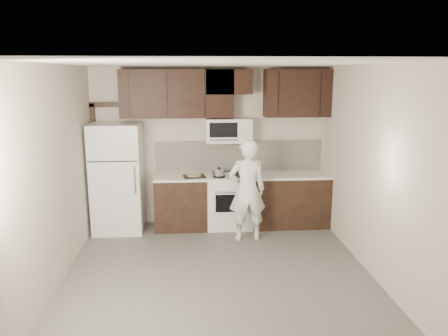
{
  "coord_description": "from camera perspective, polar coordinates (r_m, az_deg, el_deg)",
  "views": [
    {
      "loc": [
        -0.32,
        -5.2,
        2.59
      ],
      "look_at": [
        0.14,
        0.9,
        1.26
      ],
      "focal_mm": 35.0,
      "sensor_mm": 36.0,
      "label": 1
    }
  ],
  "objects": [
    {
      "name": "back_wall",
      "position": [
        7.56,
        -1.79,
        2.86
      ],
      "size": [
        4.0,
        0.0,
        4.0
      ],
      "primitive_type": "plane",
      "rotation": [
        1.57,
        0.0,
        0.0
      ],
      "color": "#BBB09F",
      "rests_on": "ground"
    },
    {
      "name": "microwave",
      "position": [
        7.34,
        0.61,
        4.95
      ],
      "size": [
        0.76,
        0.42,
        0.4
      ],
      "color": "silver",
      "rests_on": "upper_cabinets"
    },
    {
      "name": "door_trim",
      "position": [
        7.7,
        -16.19,
        1.77
      ],
      "size": [
        0.5,
        0.08,
        2.12
      ],
      "color": "black",
      "rests_on": "floor"
    },
    {
      "name": "floor",
      "position": [
        5.82,
        -0.7,
        -14.13
      ],
      "size": [
        4.5,
        4.5,
        0.0
      ],
      "primitive_type": "plane",
      "color": "#585552",
      "rests_on": "ground"
    },
    {
      "name": "backsplash",
      "position": [
        7.62,
        1.99,
        1.62
      ],
      "size": [
        2.9,
        0.02,
        0.54
      ],
      "primitive_type": "cube",
      "color": "silver",
      "rests_on": "counter_run"
    },
    {
      "name": "pizza",
      "position": [
        7.23,
        -3.93,
        -0.94
      ],
      "size": [
        0.28,
        0.28,
        0.02
      ],
      "primitive_type": "cylinder",
      "rotation": [
        0.0,
        0.0,
        0.17
      ],
      "color": "tan",
      "rests_on": "baking_tray"
    },
    {
      "name": "saucepan",
      "position": [
        7.19,
        -0.63,
        -0.64
      ],
      "size": [
        0.31,
        0.18,
        0.17
      ],
      "color": "silver",
      "rests_on": "stove"
    },
    {
      "name": "counter_run",
      "position": [
        7.51,
        2.98,
        -4.23
      ],
      "size": [
        2.95,
        0.64,
        0.91
      ],
      "color": "black",
      "rests_on": "floor"
    },
    {
      "name": "person",
      "position": [
        6.8,
        3.04,
        -2.94
      ],
      "size": [
        0.62,
        0.43,
        1.61
      ],
      "primitive_type": "imported",
      "rotation": [
        0.0,
        0.0,
        3.23
      ],
      "color": "silver",
      "rests_on": "floor"
    },
    {
      "name": "ceiling",
      "position": [
        5.21,
        -0.78,
        13.5
      ],
      "size": [
        4.5,
        4.5,
        0.0
      ],
      "primitive_type": "plane",
      "rotation": [
        3.14,
        0.0,
        0.0
      ],
      "color": "white",
      "rests_on": "back_wall"
    },
    {
      "name": "stove",
      "position": [
        7.48,
        0.67,
        -4.25
      ],
      "size": [
        0.76,
        0.66,
        0.94
      ],
      "color": "silver",
      "rests_on": "floor"
    },
    {
      "name": "upper_cabinets",
      "position": [
        7.3,
        -0.12,
        9.88
      ],
      "size": [
        3.48,
        0.35,
        0.78
      ],
      "color": "black",
      "rests_on": "back_wall"
    },
    {
      "name": "baking_tray",
      "position": [
        7.24,
        -3.92,
        -1.07
      ],
      "size": [
        0.39,
        0.32,
        0.02
      ],
      "primitive_type": "cube",
      "rotation": [
        0.0,
        0.0,
        0.17
      ],
      "color": "black",
      "rests_on": "counter_run"
    },
    {
      "name": "refrigerator",
      "position": [
        7.39,
        -13.73,
        -1.27
      ],
      "size": [
        0.8,
        0.76,
        1.8
      ],
      "color": "silver",
      "rests_on": "floor"
    }
  ]
}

